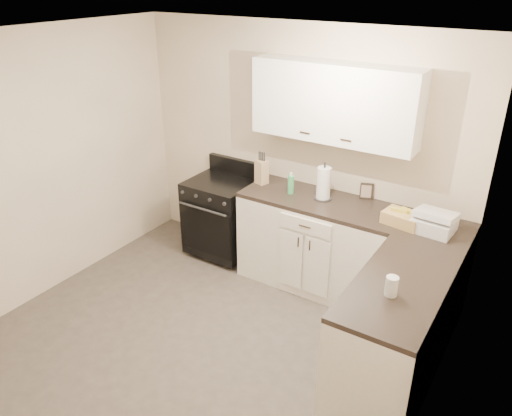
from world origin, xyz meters
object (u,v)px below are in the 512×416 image
Objects in this scene: countertop_grill at (434,224)px; wicker_basket at (403,219)px; stove at (221,216)px; paper_towel at (324,183)px; knife_block at (262,172)px.

wicker_basket is at bearing -170.59° from countertop_grill.
wicker_basket is 0.99× the size of countertop_grill.
paper_towel reaches higher than stove.
wicker_basket is at bearing -1.39° from stove.
paper_towel is 0.98× the size of countertop_grill.
knife_block is 0.78× the size of paper_towel.
knife_block is at bearing -178.90° from countertop_grill.
countertop_grill is at bearing -0.64° from stove.
paper_towel is (1.17, 0.06, 0.64)m from stove.
stove is at bearing -152.73° from knife_block.
wicker_basket reaches higher than stove.
knife_block is at bearing 175.44° from wicker_basket.
paper_towel is (0.69, -0.01, 0.03)m from knife_block.
countertop_grill is at bearing -4.73° from paper_towel.
stove is 3.35× the size of knife_block.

